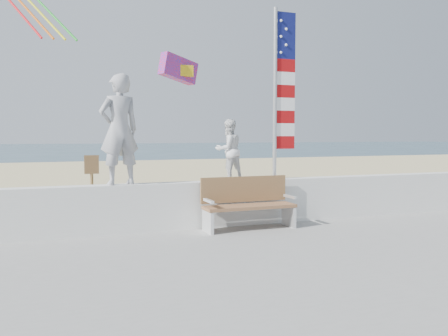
{
  "coord_description": "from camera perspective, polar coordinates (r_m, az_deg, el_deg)",
  "views": [
    {
      "loc": [
        -3.09,
        -6.78,
        1.99
      ],
      "look_at": [
        0.2,
        1.8,
        1.35
      ],
      "focal_mm": 38.0,
      "sensor_mm": 36.0,
      "label": 1
    }
  ],
  "objects": [
    {
      "name": "child",
      "position": [
        9.44,
        0.57,
        2.18
      ],
      "size": [
        0.68,
        0.58,
        1.22
      ],
      "primitive_type": "imported",
      "rotation": [
        0.0,
        0.0,
        3.36
      ],
      "color": "silver",
      "rests_on": "seawall"
    },
    {
      "name": "sand",
      "position": [
        16.2,
        -9.86,
        -2.99
      ],
      "size": [
        90.0,
        40.0,
        0.08
      ],
      "primitive_type": "cube",
      "color": "#CBBB87",
      "rests_on": "ground"
    },
    {
      "name": "flag",
      "position": [
        9.97,
        6.82,
        9.73
      ],
      "size": [
        0.5,
        0.08,
        3.5
      ],
      "color": "silver",
      "rests_on": "seawall"
    },
    {
      "name": "bench",
      "position": [
        9.2,
        2.86,
        -4.16
      ],
      "size": [
        1.8,
        0.57,
        1.0
      ],
      "color": "#90613E",
      "rests_on": "boardwalk"
    },
    {
      "name": "seawall",
      "position": [
        9.41,
        -1.58,
        -4.33
      ],
      "size": [
        30.0,
        0.35,
        0.9
      ],
      "primitive_type": "cube",
      "color": "silver",
      "rests_on": "boardwalk"
    },
    {
      "name": "ground",
      "position": [
        7.71,
        3.47,
        -10.98
      ],
      "size": [
        220.0,
        220.0,
        0.0
      ],
      "primitive_type": "plane",
      "color": "#284251",
      "rests_on": "ground"
    },
    {
      "name": "adult",
      "position": [
        8.88,
        -12.5,
        4.54
      ],
      "size": [
        0.82,
        0.63,
        2.02
      ],
      "primitive_type": "imported",
      "rotation": [
        0.0,
        0.0,
        3.36
      ],
      "color": "#9A9BA0",
      "rests_on": "seawall"
    },
    {
      "name": "sign",
      "position": [
        11.07,
        -15.61,
        -1.58
      ],
      "size": [
        0.32,
        0.07,
        1.46
      ],
      "color": "olive",
      "rests_on": "sand"
    },
    {
      "name": "parafoil_kite",
      "position": [
        11.48,
        -5.39,
        11.74
      ],
      "size": [
        1.05,
        0.63,
        0.7
      ],
      "color": "red",
      "rests_on": "ground"
    }
  ]
}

